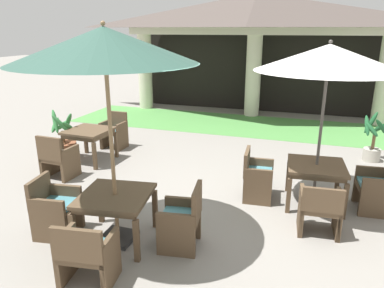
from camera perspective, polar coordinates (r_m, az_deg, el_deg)
name	(u,v)px	position (r m, az deg, el deg)	size (l,w,h in m)	color
ground_plane	(168,222)	(5.83, -3.80, -12.22)	(60.00, 60.00, 0.00)	gray
background_pavilion	(256,24)	(12.72, 10.11, 18.18)	(9.31, 2.58, 4.00)	beige
lawn_strip	(244,125)	(11.56, 8.13, 3.01)	(11.11, 2.73, 0.01)	#519347
patio_table_near_foreground	(89,134)	(8.48, -15.98, 1.52)	(0.96, 0.96, 0.74)	brown
patio_chair_near_foreground_north	(114,132)	(9.36, -12.13, 1.93)	(0.57, 0.52, 0.90)	brown
patio_chair_near_foreground_south	(58,158)	(7.77, -20.36, -2.12)	(0.61, 0.58, 0.92)	brown
patio_table_mid_left	(316,170)	(6.47, 19.00, -3.88)	(1.00, 1.00, 0.73)	brown
patio_umbrella_mid_left	(329,59)	(6.08, 20.76, 12.43)	(2.28, 2.28, 2.75)	#2D2D2D
patio_chair_mid_left_west	(257,176)	(6.52, 10.16, -4.94)	(0.54, 0.65, 0.89)	brown
patio_chair_mid_left_south	(320,209)	(5.67, 19.53, -9.59)	(0.62, 0.54, 0.81)	brown
patio_chair_mid_left_east	(378,188)	(6.73, 27.24, -6.12)	(0.60, 0.66, 0.88)	brown
patio_table_mid_right	(115,200)	(5.21, -11.98, -8.67)	(1.07, 1.07, 0.72)	brown
patio_umbrella_mid_right	(104,47)	(4.69, -13.64, 14.69)	(2.35, 2.35, 3.00)	#2D2D2D
patio_chair_mid_right_west	(55,208)	(5.70, -20.84, -9.44)	(0.63, 0.63, 0.88)	brown
patio_chair_mid_right_south	(86,254)	(4.58, -16.33, -16.29)	(0.69, 0.57, 0.84)	brown
patio_chair_mid_right_east	(182,220)	(5.05, -1.53, -11.89)	(0.60, 0.61, 0.92)	brown
potted_palm_left_edge	(64,145)	(8.93, -19.51, -0.16)	(0.57, 0.57, 1.18)	#995638
potted_palm_right_edge	(373,143)	(9.20, 26.69, 0.17)	(0.60, 0.61, 1.13)	#B2AD9E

